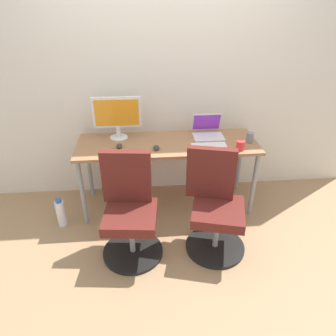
{
  "coord_description": "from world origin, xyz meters",
  "views": [
    {
      "loc": [
        -0.24,
        -2.85,
        2.1
      ],
      "look_at": [
        0.0,
        -0.05,
        0.49
      ],
      "focal_mm": 33.79,
      "sensor_mm": 36.0,
      "label": 1
    }
  ],
  "objects_px": {
    "office_chair_right": "(215,207)",
    "coffee_mug": "(240,145)",
    "open_laptop": "(208,131)",
    "desktop_monitor": "(117,115)",
    "water_bottle_on_floor": "(61,213)",
    "office_chair_left": "(130,211)"
  },
  "relations": [
    {
      "from": "open_laptop",
      "to": "office_chair_right",
      "type": "bearing_deg",
      "value": -94.95
    },
    {
      "from": "office_chair_left",
      "to": "office_chair_right",
      "type": "relative_size",
      "value": 1.0
    },
    {
      "from": "open_laptop",
      "to": "coffee_mug",
      "type": "height_order",
      "value": "open_laptop"
    },
    {
      "from": "open_laptop",
      "to": "water_bottle_on_floor",
      "type": "bearing_deg",
      "value": -165.15
    },
    {
      "from": "office_chair_left",
      "to": "desktop_monitor",
      "type": "relative_size",
      "value": 1.96
    },
    {
      "from": "office_chair_right",
      "to": "coffee_mug",
      "type": "relative_size",
      "value": 10.22
    },
    {
      "from": "office_chair_left",
      "to": "office_chair_right",
      "type": "distance_m",
      "value": 0.74
    },
    {
      "from": "office_chair_left",
      "to": "coffee_mug",
      "type": "bearing_deg",
      "value": 22.8
    },
    {
      "from": "open_laptop",
      "to": "coffee_mug",
      "type": "relative_size",
      "value": 3.37
    },
    {
      "from": "office_chair_right",
      "to": "open_laptop",
      "type": "bearing_deg",
      "value": 85.05
    },
    {
      "from": "office_chair_left",
      "to": "desktop_monitor",
      "type": "distance_m",
      "value": 1.01
    },
    {
      "from": "office_chair_left",
      "to": "water_bottle_on_floor",
      "type": "distance_m",
      "value": 0.85
    },
    {
      "from": "open_laptop",
      "to": "coffee_mug",
      "type": "bearing_deg",
      "value": -55.04
    },
    {
      "from": "office_chair_right",
      "to": "desktop_monitor",
      "type": "xyz_separation_m",
      "value": [
        -0.85,
        0.82,
        0.57
      ]
    },
    {
      "from": "office_chair_right",
      "to": "coffee_mug",
      "type": "xyz_separation_m",
      "value": [
        0.32,
        0.45,
        0.37
      ]
    },
    {
      "from": "desktop_monitor",
      "to": "coffee_mug",
      "type": "xyz_separation_m",
      "value": [
        1.17,
        -0.38,
        -0.2
      ]
    },
    {
      "from": "desktop_monitor",
      "to": "office_chair_right",
      "type": "bearing_deg",
      "value": -44.06
    },
    {
      "from": "coffee_mug",
      "to": "water_bottle_on_floor",
      "type": "bearing_deg",
      "value": -178.36
    },
    {
      "from": "water_bottle_on_floor",
      "to": "open_laptop",
      "type": "relative_size",
      "value": 1.0
    },
    {
      "from": "water_bottle_on_floor",
      "to": "open_laptop",
      "type": "height_order",
      "value": "open_laptop"
    },
    {
      "from": "desktop_monitor",
      "to": "coffee_mug",
      "type": "height_order",
      "value": "desktop_monitor"
    },
    {
      "from": "office_chair_left",
      "to": "desktop_monitor",
      "type": "xyz_separation_m",
      "value": [
        -0.11,
        0.82,
        0.57
      ]
    }
  ]
}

